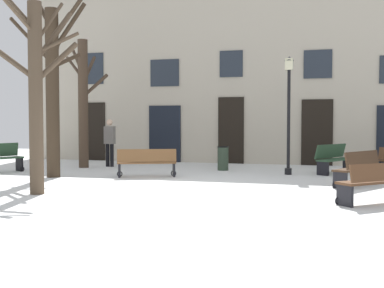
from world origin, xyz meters
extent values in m
plane|color=white|center=(0.00, 0.00, 0.00)|extent=(29.79, 29.79, 0.00)
cube|color=#BCB29E|center=(0.00, 8.13, 3.79)|extent=(18.62, 0.40, 7.57)
cube|color=black|center=(-6.25, 7.91, 1.25)|extent=(1.19, 0.08, 2.51)
cube|color=#262D38|center=(-6.25, 7.91, 3.98)|extent=(1.07, 0.06, 1.34)
cube|color=black|center=(-2.92, 7.91, 1.17)|extent=(1.37, 0.08, 2.35)
cube|color=#262D38|center=(-2.92, 7.91, 3.70)|extent=(1.24, 0.06, 1.11)
cube|color=black|center=(-0.12, 7.91, 1.33)|extent=(1.04, 0.08, 2.66)
cube|color=#262D38|center=(-0.12, 7.91, 3.98)|extent=(0.93, 0.06, 1.05)
cube|color=black|center=(3.22, 7.91, 1.26)|extent=(1.17, 0.08, 2.53)
cube|color=#262D38|center=(3.22, 7.91, 3.87)|extent=(1.05, 0.06, 1.08)
cylinder|color=#4C3D2D|center=(-2.89, -1.38, 2.20)|extent=(0.32, 0.32, 4.39)
cylinder|color=#4C3D2D|center=(-3.02, -1.91, 4.06)|extent=(0.36, 1.13, 0.88)
cylinder|color=#4C3D2D|center=(-2.56, -1.03, 3.05)|extent=(0.80, 0.86, 1.03)
cylinder|color=#4C3D2D|center=(-2.68, -0.95, 3.66)|extent=(0.57, 1.00, 1.32)
cylinder|color=#4C3D2D|center=(-2.54, -1.02, 3.50)|extent=(0.78, 0.82, 0.62)
cylinder|color=#4C3D2D|center=(-2.72, -1.07, 3.95)|extent=(0.43, 0.73, 1.07)
cylinder|color=#4C3D2D|center=(-3.39, -1.48, 3.02)|extent=(1.11, 0.32, 0.85)
cylinder|color=#4C3D2D|center=(-3.39, -1.46, 4.33)|extent=(1.11, 0.27, 1.21)
cylinder|color=#382B1E|center=(-4.38, 1.74, 2.52)|extent=(0.40, 0.40, 5.04)
cylinder|color=#382B1E|center=(-3.83, 1.70, 4.70)|extent=(1.21, 0.20, 1.33)
cylinder|color=#382B1E|center=(-4.60, 2.25, 3.58)|extent=(0.63, 1.20, 1.31)
cylinder|color=#382B1E|center=(-4.68, 1.83, 4.89)|extent=(0.74, 0.36, 0.91)
cylinder|color=#382B1E|center=(-3.96, 1.97, 4.48)|extent=(1.00, 0.63, 1.59)
cylinder|color=#382B1E|center=(-4.13, 2.11, 3.53)|extent=(0.63, 0.85, 0.56)
cylinder|color=#382B1E|center=(-5.02, 1.66, 4.11)|extent=(1.38, 0.28, 1.44)
cylinder|color=#423326|center=(-4.97, 4.71, 2.32)|extent=(0.36, 0.36, 4.64)
cylinder|color=#423326|center=(-5.36, 5.07, 3.88)|extent=(0.91, 0.85, 1.06)
cylinder|color=#423326|center=(-5.56, 5.20, 3.70)|extent=(1.28, 1.08, 1.02)
cylinder|color=#423326|center=(-4.68, 5.11, 3.01)|extent=(0.73, 0.93, 0.94)
cylinder|color=#423326|center=(-5.04, 5.30, 3.61)|extent=(0.27, 1.27, 1.18)
cylinder|color=black|center=(2.40, 4.33, 1.64)|extent=(0.10, 0.10, 3.29)
cylinder|color=black|center=(2.40, 4.33, 0.10)|extent=(0.22, 0.22, 0.20)
cube|color=beige|center=(2.40, 4.33, 3.47)|extent=(0.24, 0.24, 0.36)
cone|color=black|center=(2.40, 4.33, 3.65)|extent=(0.30, 0.30, 0.14)
cylinder|color=#2D3D2D|center=(0.14, 5.09, 0.40)|extent=(0.37, 0.37, 0.79)
torus|color=black|center=(0.14, 5.09, 0.81)|extent=(0.40, 0.40, 0.04)
cube|color=#3D2819|center=(4.28, 2.02, 0.44)|extent=(1.21, 1.59, 0.05)
cube|color=#3D2819|center=(4.44, 1.92, 0.70)|extent=(0.96, 1.42, 0.44)
cube|color=black|center=(4.68, 2.65, 0.22)|extent=(0.35, 0.25, 0.44)
torus|color=black|center=(4.54, 2.74, 0.08)|extent=(0.12, 0.16, 0.17)
cube|color=black|center=(3.88, 1.39, 0.22)|extent=(0.35, 0.25, 0.44)
torus|color=black|center=(3.75, 1.48, 0.08)|extent=(0.12, 0.16, 0.17)
cube|color=#2D4C33|center=(3.87, 5.05, 0.45)|extent=(1.27, 1.72, 0.05)
cube|color=#2D4C33|center=(3.70, 5.15, 0.72)|extent=(1.01, 1.57, 0.45)
cube|color=black|center=(3.46, 4.35, 0.23)|extent=(0.37, 0.26, 0.45)
torus|color=black|center=(3.61, 4.27, 0.08)|extent=(0.11, 0.16, 0.17)
cube|color=black|center=(4.29, 5.75, 0.23)|extent=(0.37, 0.26, 0.45)
torus|color=black|center=(4.43, 5.66, 0.08)|extent=(0.11, 0.16, 0.17)
cube|color=#51331E|center=(4.52, -0.62, 0.44)|extent=(1.66, 1.54, 0.05)
cube|color=black|center=(3.89, -1.17, 0.22)|extent=(0.31, 0.35, 0.44)
torus|color=black|center=(3.77, -1.04, 0.08)|extent=(0.15, 0.13, 0.17)
cube|color=brown|center=(-1.69, 2.55, 0.43)|extent=(1.80, 1.04, 0.05)
cube|color=brown|center=(-1.62, 2.38, 0.66)|extent=(1.68, 0.75, 0.38)
cube|color=black|center=(-0.93, 2.86, 0.22)|extent=(0.19, 0.37, 0.43)
torus|color=black|center=(-0.99, 3.01, 0.08)|extent=(0.17, 0.09, 0.17)
cube|color=black|center=(-2.46, 2.25, 0.22)|extent=(0.19, 0.37, 0.43)
torus|color=black|center=(-2.52, 2.40, 0.08)|extent=(0.17, 0.09, 0.17)
cube|color=black|center=(5.35, 5.51, 0.21)|extent=(0.27, 0.35, 0.43)
cube|color=black|center=(-6.44, 2.97, 0.24)|extent=(0.37, 0.20, 0.48)
torus|color=black|center=(-6.30, 2.91, 0.08)|extent=(0.09, 0.17, 0.17)
cylinder|color=black|center=(-4.12, 5.30, 0.43)|extent=(0.14, 0.14, 0.85)
cylinder|color=black|center=(-4.30, 5.31, 0.43)|extent=(0.14, 0.14, 0.85)
cube|color=slate|center=(-4.21, 5.31, 1.18)|extent=(0.39, 0.24, 0.66)
sphere|color=beige|center=(-4.21, 5.31, 1.65)|extent=(0.23, 0.23, 0.23)
camera|label=1|loc=(3.47, -10.98, 1.65)|focal=44.68mm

